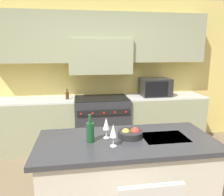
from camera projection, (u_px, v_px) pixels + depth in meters
name	position (u px, v px, depth m)	size (l,w,h in m)	color
back_cabinetry	(100.00, 59.00, 4.01)	(10.00, 0.46, 2.70)	#DBC166
back_counter	(102.00, 122.00, 4.02)	(3.82, 0.62, 0.94)	gray
range_stove	(102.00, 123.00, 4.00)	(0.96, 0.70, 0.93)	#2D2D33
microwave	(155.00, 87.00, 4.03)	(0.53, 0.44, 0.32)	black
kitchen_island	(126.00, 180.00, 2.23)	(1.74, 0.81, 0.90)	beige
wine_bottle	(90.00, 132.00, 2.06)	(0.08, 0.08, 0.27)	#194723
wine_glass_near	(113.00, 131.00, 1.95)	(0.07, 0.07, 0.21)	white
wine_glass_far	(106.00, 124.00, 2.14)	(0.07, 0.07, 0.21)	white
fruit_bowl	(131.00, 134.00, 2.19)	(0.25, 0.25, 0.10)	black
oil_bottle_on_counter	(67.00, 95.00, 3.75)	(0.06, 0.06, 0.18)	#422314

